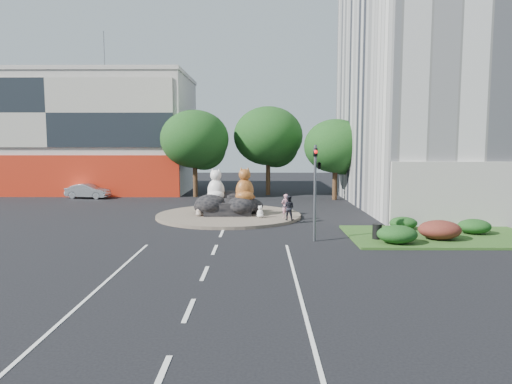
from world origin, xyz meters
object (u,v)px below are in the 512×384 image
(cat_tabby, at_px, (245,185))
(kitten_white, at_px, (260,211))
(pedestrian_pink, at_px, (285,206))
(cat_white, at_px, (216,185))
(kitten_calico, at_px, (199,210))
(parked_car, at_px, (88,191))
(litter_bin, at_px, (377,231))
(pedestrian_dark, at_px, (289,208))

(cat_tabby, distance_m, kitten_white, 2.32)
(cat_tabby, distance_m, pedestrian_pink, 3.26)
(cat_tabby, relative_size, pedestrian_pink, 1.51)
(cat_white, height_order, pedestrian_pink, cat_white)
(cat_tabby, bearing_deg, cat_white, 148.16)
(kitten_calico, distance_m, kitten_white, 4.17)
(parked_car, bearing_deg, cat_white, -119.62)
(cat_tabby, xyz_separation_m, kitten_calico, (-3.07, -0.58, -1.67))
(kitten_calico, height_order, litter_bin, kitten_calico)
(pedestrian_dark, bearing_deg, litter_bin, 145.52)
(cat_white, height_order, kitten_calico, cat_white)
(pedestrian_pink, height_order, parked_car, pedestrian_pink)
(cat_white, xyz_separation_m, pedestrian_pink, (4.74, -1.74, -1.25))
(pedestrian_pink, height_order, pedestrian_dark, pedestrian_dark)
(cat_white, bearing_deg, parked_car, 144.54)
(pedestrian_dark, bearing_deg, kitten_white, -11.96)
(pedestrian_pink, distance_m, pedestrian_dark, 0.99)
(cat_white, distance_m, kitten_white, 3.88)
(cat_tabby, relative_size, kitten_calico, 2.86)
(pedestrian_pink, relative_size, pedestrian_dark, 0.99)
(kitten_calico, xyz_separation_m, pedestrian_pink, (5.79, -0.65, 0.37))
(cat_white, height_order, litter_bin, cat_white)
(parked_car, xyz_separation_m, litter_bin, (22.15, -18.74, -0.16))
(kitten_calico, xyz_separation_m, kitten_white, (4.13, -0.63, 0.00))
(cat_white, bearing_deg, kitten_calico, -130.16)
(cat_white, distance_m, kitten_calico, 2.22)
(cat_white, relative_size, cat_tabby, 0.95)
(cat_white, xyz_separation_m, kitten_calico, (-1.05, -1.09, -1.62))
(kitten_calico, height_order, pedestrian_dark, pedestrian_dark)
(kitten_calico, bearing_deg, cat_white, 77.23)
(litter_bin, bearing_deg, kitten_calico, 145.58)
(cat_white, height_order, kitten_white, cat_white)
(kitten_white, bearing_deg, pedestrian_pink, -10.12)
(cat_white, distance_m, cat_tabby, 2.08)
(cat_white, height_order, parked_car, cat_white)
(cat_tabby, bearing_deg, litter_bin, -64.38)
(kitten_calico, relative_size, litter_bin, 1.07)
(kitten_white, relative_size, pedestrian_dark, 0.53)
(cat_white, bearing_deg, kitten_white, -25.28)
(cat_tabby, bearing_deg, pedestrian_dark, -55.30)
(kitten_calico, relative_size, parked_car, 0.20)
(pedestrian_dark, bearing_deg, cat_white, -12.12)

